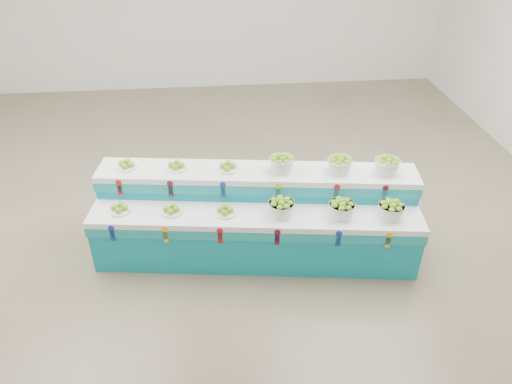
% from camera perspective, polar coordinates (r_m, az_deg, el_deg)
% --- Properties ---
extents(ground, '(10.00, 10.00, 0.00)m').
position_cam_1_polar(ground, '(6.64, -4.70, -3.39)').
color(ground, brown).
rests_on(ground, ground).
extents(display_stand, '(3.92, 1.50, 1.02)m').
position_cam_1_polar(display_stand, '(5.83, 0.00, -2.95)').
color(display_stand, '#0F8C9F').
rests_on(display_stand, ground).
extents(plate_lower_left, '(0.27, 0.27, 0.10)m').
position_cam_1_polar(plate_lower_left, '(5.75, -15.73, -1.80)').
color(plate_lower_left, white).
rests_on(plate_lower_left, display_stand).
extents(plate_lower_mid, '(0.27, 0.27, 0.10)m').
position_cam_1_polar(plate_lower_mid, '(5.60, -9.89, -1.98)').
color(plate_lower_mid, white).
rests_on(plate_lower_mid, display_stand).
extents(plate_lower_right, '(0.27, 0.27, 0.10)m').
position_cam_1_polar(plate_lower_right, '(5.51, -3.64, -2.14)').
color(plate_lower_right, white).
rests_on(plate_lower_right, display_stand).
extents(basket_lower_left, '(0.33, 0.33, 0.22)m').
position_cam_1_polar(basket_lower_left, '(5.45, 2.99, -1.79)').
color(basket_lower_left, silver).
rests_on(basket_lower_left, display_stand).
extents(basket_lower_mid, '(0.33, 0.33, 0.22)m').
position_cam_1_polar(basket_lower_mid, '(5.51, 10.01, -1.91)').
color(basket_lower_mid, silver).
rests_on(basket_lower_mid, display_stand).
extents(basket_lower_right, '(0.33, 0.33, 0.22)m').
position_cam_1_polar(basket_lower_right, '(5.61, 15.56, -1.99)').
color(basket_lower_right, silver).
rests_on(basket_lower_right, display_stand).
extents(plate_upper_left, '(0.27, 0.27, 0.10)m').
position_cam_1_polar(plate_upper_left, '(5.97, -14.97, 3.17)').
color(plate_upper_left, white).
rests_on(plate_upper_left, display_stand).
extents(plate_upper_mid, '(0.27, 0.27, 0.10)m').
position_cam_1_polar(plate_upper_mid, '(5.83, -9.33, 3.12)').
color(plate_upper_mid, white).
rests_on(plate_upper_mid, display_stand).
extents(plate_upper_right, '(0.27, 0.27, 0.10)m').
position_cam_1_polar(plate_upper_right, '(5.74, -3.32, 3.04)').
color(plate_upper_right, white).
rests_on(plate_upper_right, display_stand).
extents(basket_upper_left, '(0.33, 0.33, 0.22)m').
position_cam_1_polar(basket_upper_left, '(5.69, 3.05, 3.43)').
color(basket_upper_left, silver).
rests_on(basket_upper_left, display_stand).
extents(basket_upper_mid, '(0.33, 0.33, 0.22)m').
position_cam_1_polar(basket_upper_mid, '(5.74, 9.78, 3.26)').
color(basket_upper_mid, silver).
rests_on(basket_upper_mid, display_stand).
extents(basket_upper_right, '(0.33, 0.33, 0.22)m').
position_cam_1_polar(basket_upper_right, '(5.84, 15.13, 3.09)').
color(basket_upper_right, silver).
rests_on(basket_upper_right, display_stand).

